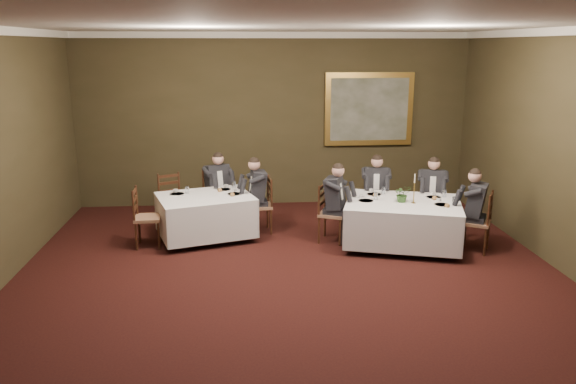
{
  "coord_description": "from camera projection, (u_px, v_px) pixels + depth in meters",
  "views": [
    {
      "loc": [
        -0.67,
        -6.46,
        3.25
      ],
      "look_at": [
        0.0,
        1.51,
        1.15
      ],
      "focal_mm": 35.0,
      "sensor_mm": 36.0,
      "label": 1
    }
  ],
  "objects": [
    {
      "name": "crown_molding",
      "position": [
        299.0,
        27.0,
        6.23
      ],
      "size": [
        8.0,
        10.0,
        0.12
      ],
      "color": "white",
      "rests_on": "back_wall"
    },
    {
      "name": "centerpiece",
      "position": [
        402.0,
        193.0,
        9.14
      ],
      "size": [
        0.29,
        0.26,
        0.3
      ],
      "primitive_type": "imported",
      "rotation": [
        0.0,
        0.0,
        0.1
      ],
      "color": "#2D5926",
      "rests_on": "table_main"
    },
    {
      "name": "chair_main_backright",
      "position": [
        430.0,
        215.0,
        10.12
      ],
      "size": [
        0.55,
        0.53,
        1.0
      ],
      "rotation": [
        0.0,
        0.0,
        2.83
      ],
      "color": "#896145",
      "rests_on": "ground"
    },
    {
      "name": "table_second",
      "position": [
        206.0,
        214.0,
        9.61
      ],
      "size": [
        1.84,
        1.6,
        0.67
      ],
      "rotation": [
        0.0,
        0.0,
        0.3
      ],
      "color": "black",
      "rests_on": "ground"
    },
    {
      "name": "chair_sec_backleft",
      "position": [
        173.0,
        213.0,
        10.22
      ],
      "size": [
        0.57,
        0.56,
        1.0
      ],
      "rotation": [
        0.0,
        0.0,
        3.54
      ],
      "color": "#896145",
      "rests_on": "ground"
    },
    {
      "name": "chair_main_endleft",
      "position": [
        332.0,
        225.0,
        9.54
      ],
      "size": [
        0.56,
        0.57,
        1.0
      ],
      "rotation": [
        0.0,
        0.0,
        -1.98
      ],
      "color": "#896145",
      "rests_on": "ground"
    },
    {
      "name": "diner_main_endleft",
      "position": [
        333.0,
        212.0,
        9.47
      ],
      "size": [
        0.6,
        0.56,
        1.35
      ],
      "rotation": [
        0.0,
        0.0,
        -1.98
      ],
      "color": "black",
      "rests_on": "chair_main_endleft"
    },
    {
      "name": "diner_sec_endright",
      "position": [
        259.0,
        204.0,
        9.95
      ],
      "size": [
        0.52,
        0.45,
        1.35
      ],
      "rotation": [
        0.0,
        0.0,
        1.68
      ],
      "color": "black",
      "rests_on": "chair_sec_endright"
    },
    {
      "name": "chair_main_endright",
      "position": [
        476.0,
        234.0,
        9.08
      ],
      "size": [
        0.58,
        0.59,
        1.0
      ],
      "rotation": [
        0.0,
        0.0,
        1.05
      ],
      "color": "#896145",
      "rests_on": "ground"
    },
    {
      "name": "ground",
      "position": [
        298.0,
        310.0,
        7.11
      ],
      "size": [
        10.0,
        10.0,
        0.0
      ],
      "primitive_type": "plane",
      "color": "black",
      "rests_on": "ground"
    },
    {
      "name": "place_setting_table_main",
      "position": [
        377.0,
        192.0,
        9.67
      ],
      "size": [
        0.33,
        0.31,
        0.14
      ],
      "color": "white",
      "rests_on": "table_main"
    },
    {
      "name": "ceiling",
      "position": [
        299.0,
        22.0,
        6.22
      ],
      "size": [
        8.0,
        10.0,
        0.1
      ],
      "primitive_type": "cube",
      "color": "silver",
      "rests_on": "back_wall"
    },
    {
      "name": "chair_sec_endleft",
      "position": [
        148.0,
        230.0,
        9.3
      ],
      "size": [
        0.44,
        0.46,
        1.0
      ],
      "rotation": [
        0.0,
        0.0,
        -1.53
      ],
      "color": "#896145",
      "rests_on": "ground"
    },
    {
      "name": "diner_sec_backright",
      "position": [
        217.0,
        197.0,
        10.45
      ],
      "size": [
        0.58,
        0.61,
        1.35
      ],
      "rotation": [
        0.0,
        0.0,
        3.63
      ],
      "color": "black",
      "rests_on": "chair_sec_backright"
    },
    {
      "name": "back_wall",
      "position": [
        274.0,
        121.0,
        11.48
      ],
      "size": [
        8.0,
        0.1,
        3.5
      ],
      "primitive_type": "cube",
      "color": "#37301B",
      "rests_on": "ground"
    },
    {
      "name": "chair_sec_backright",
      "position": [
        217.0,
        208.0,
        10.52
      ],
      "size": [
        0.59,
        0.58,
        1.0
      ],
      "rotation": [
        0.0,
        0.0,
        3.63
      ],
      "color": "#896145",
      "rests_on": "ground"
    },
    {
      "name": "diner_main_backright",
      "position": [
        431.0,
        203.0,
        10.05
      ],
      "size": [
        0.53,
        0.58,
        1.35
      ],
      "rotation": [
        0.0,
        0.0,
        2.83
      ],
      "color": "black",
      "rests_on": "chair_main_backright"
    },
    {
      "name": "place_setting_table_second",
      "position": [
        180.0,
        191.0,
        9.7
      ],
      "size": [
        0.33,
        0.31,
        0.14
      ],
      "color": "white",
      "rests_on": "table_second"
    },
    {
      "name": "table_main",
      "position": [
        402.0,
        220.0,
        9.27
      ],
      "size": [
        2.18,
        1.87,
        0.67
      ],
      "rotation": [
        0.0,
        0.0,
        -0.28
      ],
      "color": "black",
      "rests_on": "ground"
    },
    {
      "name": "diner_main_endright",
      "position": [
        476.0,
        221.0,
        9.03
      ],
      "size": [
        0.62,
        0.59,
        1.35
      ],
      "rotation": [
        0.0,
        0.0,
        1.05
      ],
      "color": "black",
      "rests_on": "chair_main_endright"
    },
    {
      "name": "painting",
      "position": [
        369.0,
        109.0,
        11.52
      ],
      "size": [
        1.82,
        0.09,
        1.49
      ],
      "color": "#E3BA53",
      "rests_on": "back_wall"
    },
    {
      "name": "chair_sec_endright",
      "position": [
        260.0,
        217.0,
        10.01
      ],
      "size": [
        0.47,
        0.48,
        1.0
      ],
      "rotation": [
        0.0,
        0.0,
        1.68
      ],
      "color": "#896145",
      "rests_on": "ground"
    },
    {
      "name": "candlestick",
      "position": [
        414.0,
        192.0,
        9.06
      ],
      "size": [
        0.07,
        0.07,
        0.5
      ],
      "color": "#AB8634",
      "rests_on": "table_main"
    },
    {
      "name": "chair_main_backleft",
      "position": [
        375.0,
        212.0,
        10.31
      ],
      "size": [
        0.5,
        0.49,
        1.0
      ],
      "rotation": [
        0.0,
        0.0,
        2.97
      ],
      "color": "#896145",
      "rests_on": "ground"
    },
    {
      "name": "diner_main_backleft",
      "position": [
        375.0,
        200.0,
        10.24
      ],
      "size": [
        0.47,
        0.54,
        1.35
      ],
      "rotation": [
        0.0,
        0.0,
        2.97
      ],
      "color": "black",
      "rests_on": "chair_main_backleft"
    }
  ]
}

